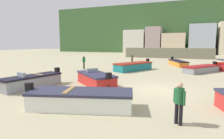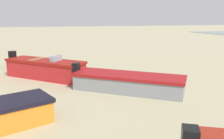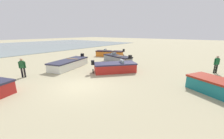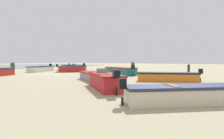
# 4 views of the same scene
# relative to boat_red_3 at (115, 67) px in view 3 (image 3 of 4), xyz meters

# --- Properties ---
(ground_plane) EXTENTS (160.00, 160.00, 0.00)m
(ground_plane) POSITION_rel_boat_red_3_xyz_m (4.42, 0.25, -0.46)
(ground_plane) COLOR tan
(boat_red_3) EXTENTS (4.00, 3.73, 1.21)m
(boat_red_3) POSITION_rel_boat_red_3_xyz_m (0.00, 0.00, 0.00)
(boat_red_3) COLOR red
(boat_red_3) RESTS_ON ground
(boat_white_5) EXTENTS (5.15, 2.97, 1.18)m
(boat_white_5) POSITION_rel_boat_red_3_xyz_m (1.61, -4.83, -0.02)
(boat_white_5) COLOR white
(boat_white_5) RESTS_ON ground
(boat_orange_7) EXTENTS (3.01, 4.47, 1.21)m
(boat_orange_7) POSITION_rel_boat_red_3_xyz_m (-6.72, -5.98, 0.00)
(boat_orange_7) COLOR orange
(boat_orange_7) RESTS_ON ground
(boat_grey_8) EXTENTS (2.23, 4.48, 1.19)m
(boat_grey_8) POSITION_rel_boat_red_3_xyz_m (-3.74, -2.37, -0.01)
(boat_grey_8) COLOR gray
(boat_grey_8) RESTS_ON ground
(beach_walker_foreground) EXTENTS (0.48, 0.48, 1.62)m
(beach_walker_foreground) POSITION_rel_boat_red_3_xyz_m (5.97, -5.06, 0.50)
(beach_walker_foreground) COLOR black
(beach_walker_foreground) RESTS_ON ground
(beach_walker_distant) EXTENTS (0.48, 0.48, 1.62)m
(beach_walker_distant) POSITION_rel_boat_red_3_xyz_m (-5.35, 7.57, 0.50)
(beach_walker_distant) COLOR black
(beach_walker_distant) RESTS_ON ground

